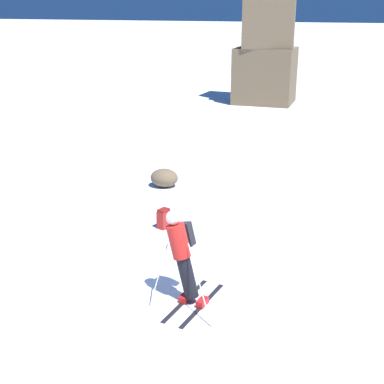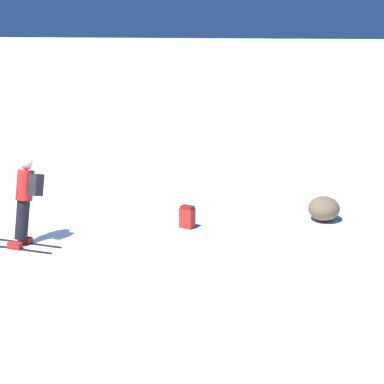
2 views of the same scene
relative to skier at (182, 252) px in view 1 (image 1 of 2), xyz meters
name	(u,v)px [view 1 (image 1 of 2)]	position (x,y,z in m)	size (l,w,h in m)	color
ground_plane	(181,301)	(-0.01, -0.07, -0.99)	(300.00, 300.00, 0.00)	white
skier	(182,252)	(0.00, 0.00, 0.00)	(1.28, 1.74, 1.80)	black
rock_pillar	(267,36)	(-2.62, 21.04, 2.56)	(3.14, 2.76, 8.48)	brown
spare_backpack	(164,219)	(-1.55, 3.03, -0.74)	(0.31, 0.36, 0.50)	#AD231E
exposed_boulder_1	(164,178)	(-2.69, 5.98, -0.72)	(0.84, 0.71, 0.54)	brown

